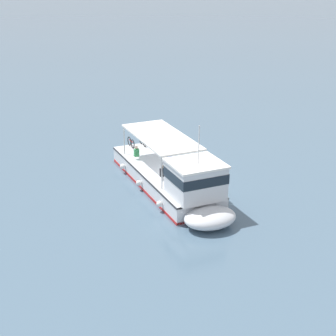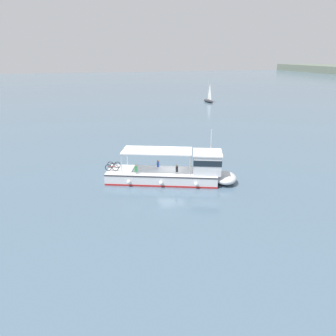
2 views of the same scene
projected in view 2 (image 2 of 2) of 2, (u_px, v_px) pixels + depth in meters
ground_plane at (171, 179)px, 34.20m from camera, size 400.00×400.00×0.00m
ferry_main at (178, 172)px, 33.20m from camera, size 7.45×12.97×5.32m
sailboat_mid_channel at (208, 100)px, 87.57m from camera, size 4.85×1.57×5.40m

